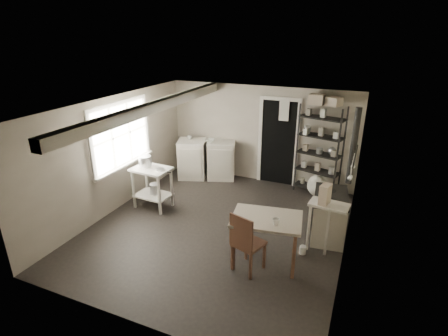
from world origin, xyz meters
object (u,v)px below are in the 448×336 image
at_px(work_table, 266,241).
at_px(base_cabinets, 207,160).
at_px(chair, 249,242).
at_px(flour_sack, 316,186).
at_px(stockpot, 145,163).
at_px(stove, 329,213).
at_px(shelf_rack, 319,153).
at_px(prep_table, 153,189).

bearing_deg(work_table, base_cabinets, 130.34).
height_order(chair, flour_sack, chair).
bearing_deg(work_table, stockpot, 161.43).
bearing_deg(base_cabinets, stockpot, -125.42).
bearing_deg(stove, stockpot, 176.92).
bearing_deg(stockpot, flour_sack, 29.39).
bearing_deg(stockpot, base_cabinets, 74.27).
relative_size(shelf_rack, stove, 1.99).
height_order(shelf_rack, work_table, shelf_rack).
relative_size(base_cabinets, shelf_rack, 0.72).
xyz_separation_m(base_cabinets, flour_sack, (2.71, -0.00, -0.22)).
bearing_deg(flour_sack, work_table, -97.10).
height_order(shelf_rack, flour_sack, shelf_rack).
bearing_deg(stove, work_table, -130.66).
distance_m(shelf_rack, chair, 3.28).
relative_size(base_cabinets, stove, 1.44).
bearing_deg(base_cabinets, stove, -46.09).
distance_m(shelf_rack, stove, 1.87).
bearing_deg(stockpot, chair, -24.77).
bearing_deg(prep_table, chair, -25.11).
xyz_separation_m(shelf_rack, chair, (-0.50, -3.21, -0.46)).
bearing_deg(shelf_rack, prep_table, -131.59).
relative_size(prep_table, stove, 0.85).
bearing_deg(stockpot, stove, 3.76).
height_order(shelf_rack, chair, shelf_rack).
distance_m(stove, chair, 1.78).
distance_m(shelf_rack, work_table, 3.00).
xyz_separation_m(base_cabinets, work_table, (2.36, -2.78, -0.08)).
relative_size(stockpot, flour_sack, 0.59).
height_order(stockpot, chair, stockpot).
distance_m(shelf_rack, flour_sack, 0.73).
xyz_separation_m(work_table, chair, (-0.19, -0.27, 0.10)).
relative_size(stove, chair, 1.02).
distance_m(chair, flour_sack, 3.11).
distance_m(stove, flour_sack, 1.65).
distance_m(base_cabinets, chair, 3.75).
xyz_separation_m(shelf_rack, work_table, (-0.31, -2.93, -0.57)).
distance_m(base_cabinets, stove, 3.54).
distance_m(prep_table, work_table, 2.84).
height_order(prep_table, chair, chair).
height_order(stove, work_table, stove).
relative_size(base_cabinets, chair, 1.46).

